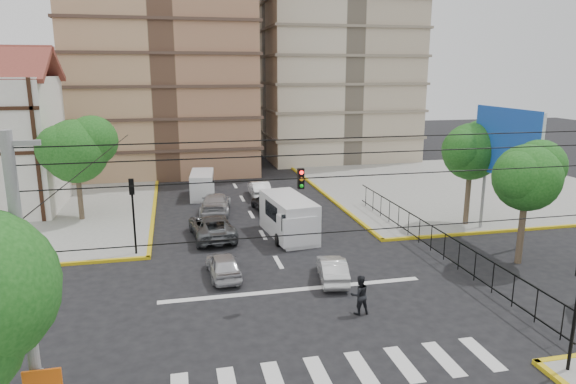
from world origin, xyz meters
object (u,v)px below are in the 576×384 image
object	(u,v)px
car_silver_front_left	(223,265)
pedestrian_crosswalk	(360,295)
car_white_front_right	(332,269)
van_right_lane	(289,219)
traffic_light_nw	(133,204)
van_left_lane	(202,186)

from	to	relation	value
car_silver_front_left	pedestrian_crosswalk	bearing A→B (deg)	131.16
pedestrian_crosswalk	car_white_front_right	bearing A→B (deg)	-92.72
car_white_front_right	van_right_lane	bearing A→B (deg)	-75.78
traffic_light_nw	pedestrian_crosswalk	world-z (taller)	traffic_light_nw
van_left_lane	car_silver_front_left	size ratio (longest dim) A/B	1.27
van_right_lane	pedestrian_crosswalk	xyz separation A→B (m)	(0.63, -11.03, -0.36)
traffic_light_nw	car_white_front_right	distance (m)	11.84
van_left_lane	pedestrian_crosswalk	xyz separation A→B (m)	(5.40, -22.97, -0.13)
traffic_light_nw	car_silver_front_left	bearing A→B (deg)	-42.08
van_left_lane	car_white_front_right	distance (m)	19.95
van_right_lane	pedestrian_crosswalk	distance (m)	11.06
traffic_light_nw	van_left_lane	bearing A→B (deg)	70.90
traffic_light_nw	car_white_front_right	world-z (taller)	traffic_light_nw
traffic_light_nw	car_white_front_right	size ratio (longest dim) A/B	1.19
traffic_light_nw	pedestrian_crosswalk	bearing A→B (deg)	-43.93
car_silver_front_left	pedestrian_crosswalk	xyz separation A→B (m)	(5.40, -5.48, 0.24)
van_right_lane	van_left_lane	size ratio (longest dim) A/B	1.23
car_white_front_right	pedestrian_crosswalk	size ratio (longest dim) A/B	2.08
car_white_front_right	pedestrian_crosswalk	distance (m)	3.77
traffic_light_nw	van_right_lane	size ratio (longest dim) A/B	0.74
van_right_lane	traffic_light_nw	bearing A→B (deg)	-178.49
car_silver_front_left	van_right_lane	bearing A→B (deg)	-134.07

